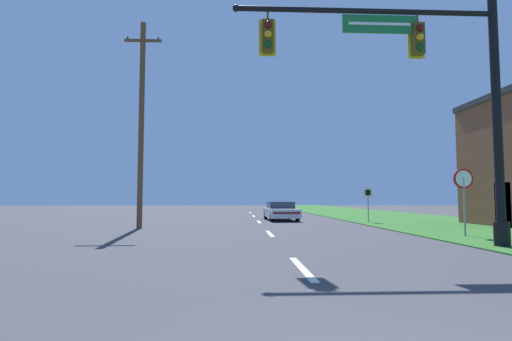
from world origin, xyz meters
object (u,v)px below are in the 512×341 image
signal_mast (434,87)px  stop_sign (464,187)px  utility_pole_near (141,120)px  car_ahead (281,211)px  route_sign_post (368,197)px

signal_mast → stop_sign: signal_mast is taller
signal_mast → utility_pole_near: utility_pole_near is taller
utility_pole_near → stop_sign: bearing=-20.2°
stop_sign → utility_pole_near: 14.37m
signal_mast → car_ahead: (-2.99, 14.67, -4.13)m
signal_mast → utility_pole_near: 13.19m
car_ahead → stop_sign: stop_sign is taller
route_sign_post → utility_pole_near: size_ratio=0.20×
stop_sign → signal_mast: bearing=-129.8°
car_ahead → route_sign_post: bearing=-30.2°
signal_mast → car_ahead: bearing=101.5°
route_sign_post → utility_pole_near: (-12.36, -3.85, 3.67)m
car_ahead → route_sign_post: (4.87, -2.84, 0.92)m
car_ahead → utility_pole_near: 11.05m
route_sign_post → car_ahead: bearing=149.8°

